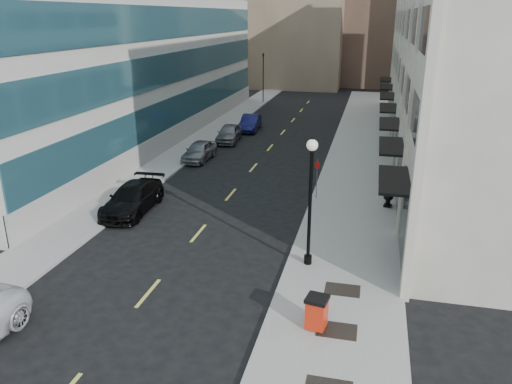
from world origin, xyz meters
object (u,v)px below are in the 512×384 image
at_px(car_silver_sedan, 199,151).
at_px(trash_bin, 317,311).
at_px(lamppost, 310,192).
at_px(car_blue_sedan, 250,123).
at_px(car_black_pickup, 133,198).
at_px(urn_planter, 388,199).
at_px(car_grey_sedan, 229,133).
at_px(sign_post, 317,173).
at_px(traffic_signal, 263,57).

bearing_deg(car_silver_sedan, trash_bin, -59.03).
bearing_deg(lamppost, car_silver_sedan, 124.37).
xyz_separation_m(car_blue_sedan, trash_bin, (10.07, -31.01, 0.06)).
bearing_deg(car_black_pickup, urn_planter, 12.74).
xyz_separation_m(car_grey_sedan, urn_planter, (13.41, -13.43, -0.14)).
xyz_separation_m(car_silver_sedan, trash_bin, (11.38, -20.00, 0.07)).
bearing_deg(car_silver_sedan, sign_post, -33.77).
xyz_separation_m(trash_bin, lamppost, (-0.94, 4.73, 2.72)).
height_order(lamppost, sign_post, lamppost).
height_order(car_silver_sedan, car_grey_sedan, car_grey_sedan).
xyz_separation_m(car_black_pickup, lamppost, (10.54, -4.29, 2.75)).
distance_m(car_black_pickup, car_silver_sedan, 10.98).
bearing_deg(car_grey_sedan, car_blue_sedan, 76.45).
relative_size(traffic_signal, urn_planter, 8.94).
height_order(trash_bin, urn_planter, trash_bin).
height_order(car_silver_sedan, lamppost, lamppost).
xyz_separation_m(car_silver_sedan, sign_post, (9.81, -6.89, 0.99)).
bearing_deg(sign_post, car_blue_sedan, 104.52).
xyz_separation_m(traffic_signal, car_silver_sedan, (0.99, -27.00, -4.98)).
distance_m(trash_bin, sign_post, 13.23).
xyz_separation_m(car_black_pickup, car_grey_sedan, (0.66, 17.13, -0.02)).
relative_size(lamppost, urn_planter, 7.38).
bearing_deg(car_grey_sedan, traffic_signal, 89.38).
height_order(car_silver_sedan, car_blue_sedan, car_blue_sedan).
distance_m(car_black_pickup, lamppost, 11.70).
bearing_deg(car_blue_sedan, traffic_signal, 94.09).
relative_size(car_black_pickup, trash_bin, 4.41).
bearing_deg(trash_bin, car_black_pickup, 151.82).
relative_size(trash_bin, urn_planter, 1.57).
bearing_deg(traffic_signal, sign_post, -72.33).
bearing_deg(traffic_signal, lamppost, -74.86).
distance_m(car_black_pickup, sign_post, 10.75).
xyz_separation_m(trash_bin, sign_post, (-1.57, 13.10, 0.92)).
bearing_deg(car_black_pickup, trash_bin, -40.16).
xyz_separation_m(lamppost, urn_planter, (3.53, 7.99, -2.91)).
distance_m(car_blue_sedan, car_grey_sedan, 4.91).
bearing_deg(urn_planter, trash_bin, -101.54).
distance_m(sign_post, urn_planter, 4.33).
xyz_separation_m(car_grey_sedan, trash_bin, (10.81, -26.15, 0.05)).
bearing_deg(car_grey_sedan, trash_bin, -72.45).
xyz_separation_m(car_grey_sedan, lamppost, (9.87, -21.42, 2.77)).
bearing_deg(car_silver_sedan, car_blue_sedan, 84.56).
xyz_separation_m(car_silver_sedan, lamppost, (10.44, -15.26, 2.80)).
xyz_separation_m(car_silver_sedan, car_grey_sedan, (0.57, 6.15, 0.03)).
distance_m(car_blue_sedan, sign_post, 19.84).
distance_m(car_grey_sedan, sign_post, 16.02).
bearing_deg(traffic_signal, car_silver_sedan, -87.89).
height_order(car_black_pickup, lamppost, lamppost).
distance_m(traffic_signal, car_silver_sedan, 27.47).
relative_size(trash_bin, lamppost, 0.21).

